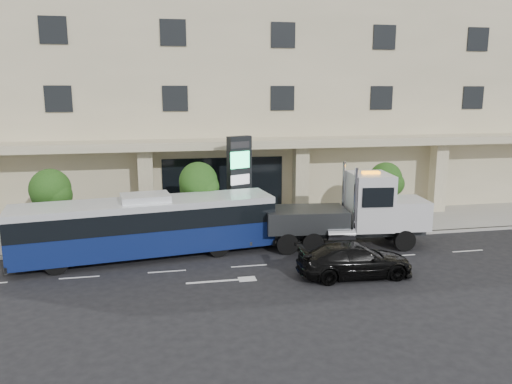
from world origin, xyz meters
TOP-DOWN VIEW (x-y plane):
  - ground at (0.00, 0.00)m, footprint 120.00×120.00m
  - sidewalk at (0.00, 5.00)m, footprint 120.00×6.00m
  - curb at (0.00, 2.00)m, footprint 120.00×0.30m
  - convention_center at (-0.00, 15.42)m, footprint 60.00×17.60m
  - tree_left at (-9.97, 3.59)m, footprint 2.27×2.20m
  - tree_mid at (-1.97, 3.59)m, footprint 2.28×2.20m
  - tree_right at (9.53, 3.59)m, footprint 2.10×2.00m
  - city_bus at (-4.93, 0.87)m, footprint 13.40×4.56m
  - tow_truck at (6.21, 0.58)m, footprint 10.14×3.34m
  - black_sedan at (4.57, -3.77)m, footprint 5.44×2.35m
  - signage_pylon at (0.43, 3.90)m, footprint 1.52×1.05m

SIDE VIEW (x-z plane):
  - ground at x=0.00m, z-range 0.00..0.00m
  - sidewalk at x=0.00m, z-range 0.00..0.15m
  - curb at x=0.00m, z-range 0.00..0.15m
  - black_sedan at x=4.57m, z-range 0.00..1.56m
  - city_bus at x=-4.93m, z-range 0.03..3.36m
  - tow_truck at x=6.21m, z-range -0.41..4.19m
  - tree_right at x=9.53m, z-range 1.01..5.06m
  - signage_pylon at x=0.43m, z-range 0.20..5.97m
  - tree_left at x=-9.97m, z-range 1.00..5.22m
  - tree_mid at x=-1.97m, z-range 1.07..5.45m
  - convention_center at x=0.00m, z-range -0.03..19.97m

